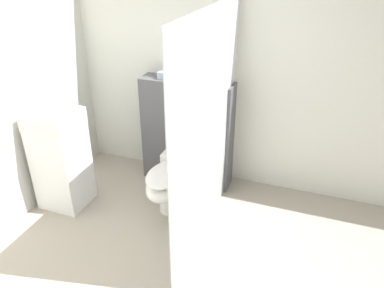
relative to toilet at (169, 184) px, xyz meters
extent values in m
plane|color=#9E9384|center=(0.03, -1.03, -0.33)|extent=(12.00, 12.00, 0.00)
cube|color=silver|center=(0.03, 0.85, 0.92)|extent=(8.00, 0.06, 2.50)
cube|color=#4C4C51|center=(-0.05, 0.63, 0.26)|extent=(0.99, 0.25, 1.18)
cube|color=white|center=(-0.05, 0.50, 0.52)|extent=(0.22, 0.01, 0.14)
cube|color=silver|center=(0.41, -0.07, 0.68)|extent=(0.01, 1.78, 2.02)
sphere|color=#B2B2B7|center=(0.41, -0.92, 0.64)|extent=(0.04, 0.04, 0.04)
cylinder|color=white|center=(0.00, 0.03, -0.16)|extent=(0.24, 0.24, 0.34)
ellipsoid|color=white|center=(0.00, -0.06, 0.03)|extent=(0.36, 0.55, 0.22)
ellipsoid|color=white|center=(0.00, -0.06, 0.15)|extent=(0.35, 0.54, 0.02)
cube|color=white|center=(0.00, 0.26, 0.10)|extent=(0.35, 0.14, 0.18)
cube|color=white|center=(-1.08, -0.21, 0.11)|extent=(0.44, 0.42, 0.87)
cube|color=white|center=(-1.08, -0.21, 0.62)|extent=(0.45, 0.43, 0.16)
cylinder|color=silver|center=(-1.08, -0.09, 0.77)|extent=(0.02, 0.02, 0.14)
cylinder|color=black|center=(0.08, 0.64, 0.97)|extent=(0.17, 0.08, 0.08)
cone|color=black|center=(0.18, 0.64, 0.97)|extent=(0.03, 0.07, 0.07)
cylinder|color=black|center=(0.05, 0.64, 0.91)|extent=(0.03, 0.03, 0.11)
cube|color=#8C9EAD|center=(-0.22, 0.64, 0.89)|extent=(0.26, 0.15, 0.07)
cylinder|color=white|center=(0.28, 0.04, -0.28)|extent=(0.10, 0.10, 0.10)
camera|label=1|loc=(1.24, -2.80, 2.06)|focal=35.00mm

